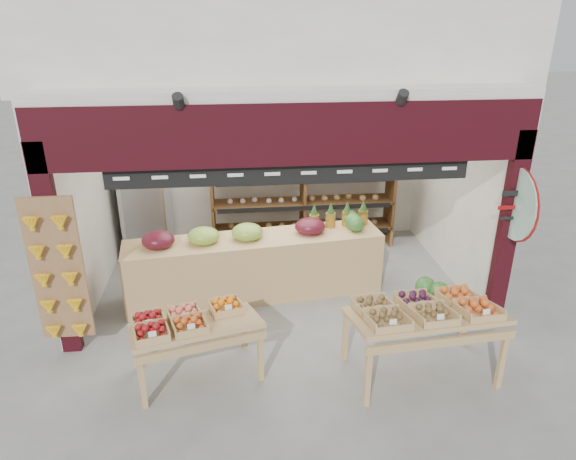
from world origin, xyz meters
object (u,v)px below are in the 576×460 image
at_px(display_table_right, 425,311).
at_px(watermelon_pile, 437,304).
at_px(refrigerator, 146,199).
at_px(mid_counter, 254,264).
at_px(display_table_left, 186,323).
at_px(cardboard_stack, 191,267).
at_px(back_shelving, 303,182).

bearing_deg(display_table_right, watermelon_pile, 60.19).
relative_size(refrigerator, mid_counter, 0.52).
bearing_deg(display_table_right, display_table_left, 174.72).
bearing_deg(refrigerator, watermelon_pile, -29.06).
xyz_separation_m(cardboard_stack, display_table_left, (0.14, -2.31, 0.47)).
distance_m(refrigerator, watermelon_pile, 5.01).
bearing_deg(mid_counter, back_shelving, 60.80).
xyz_separation_m(mid_counter, display_table_left, (-0.84, -1.78, 0.20)).
height_order(mid_counter, display_table_left, mid_counter).
height_order(back_shelving, refrigerator, back_shelving).
xyz_separation_m(display_table_right, watermelon_pile, (0.67, 1.16, -0.64)).
bearing_deg(refrigerator, back_shelving, 1.60).
relative_size(display_table_left, display_table_right, 0.91).
bearing_deg(watermelon_pile, display_table_left, -164.48).
bearing_deg(back_shelving, cardboard_stack, -149.00).
height_order(cardboard_stack, display_table_left, display_table_left).
distance_m(back_shelving, mid_counter, 2.05).
relative_size(back_shelving, cardboard_stack, 3.28).
height_order(back_shelving, mid_counter, back_shelving).
height_order(back_shelving, display_table_left, back_shelving).
bearing_deg(cardboard_stack, watermelon_pile, -22.02).
relative_size(mid_counter, display_table_right, 2.17).
bearing_deg(display_table_right, refrigerator, 133.48).
distance_m(mid_counter, display_table_left, 1.98).
relative_size(refrigerator, display_table_left, 1.24).
xyz_separation_m(refrigerator, display_table_left, (0.91, -3.51, -0.26)).
bearing_deg(refrigerator, display_table_left, -73.00).
bearing_deg(display_table_left, cardboard_stack, 93.36).
height_order(cardboard_stack, display_table_right, display_table_right).
bearing_deg(refrigerator, display_table_right, -44.09).
distance_m(refrigerator, mid_counter, 2.50).
height_order(display_table_left, watermelon_pile, display_table_left).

